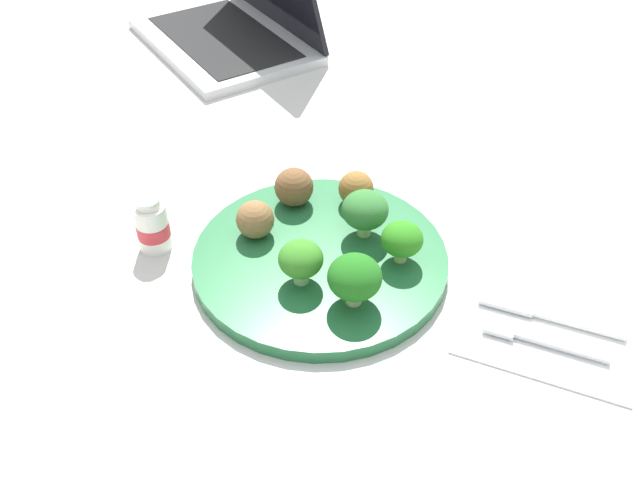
% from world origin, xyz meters
% --- Properties ---
extents(ground_plane, '(4.00, 4.00, 0.00)m').
position_xyz_m(ground_plane, '(0.00, 0.00, 0.00)').
color(ground_plane, beige).
extents(plate, '(0.28, 0.28, 0.02)m').
position_xyz_m(plate, '(0.00, 0.00, 0.01)').
color(plate, '#236638').
rests_on(plate, ground_plane).
extents(broccoli_floret_back_left, '(0.05, 0.05, 0.05)m').
position_xyz_m(broccoli_floret_back_left, '(0.00, 0.05, 0.05)').
color(broccoli_floret_back_left, '#91BF76').
rests_on(broccoli_floret_back_left, plate).
extents(broccoli_floret_far_rim, '(0.05, 0.05, 0.06)m').
position_xyz_m(broccoli_floret_far_rim, '(-0.06, 0.05, 0.05)').
color(broccoli_floret_far_rim, '#AAC274').
rests_on(broccoli_floret_far_rim, plate).
extents(broccoli_floret_front_left, '(0.05, 0.05, 0.06)m').
position_xyz_m(broccoli_floret_front_left, '(-0.03, -0.05, 0.05)').
color(broccoli_floret_front_left, '#A9C772').
rests_on(broccoli_floret_front_left, plate).
extents(broccoli_floret_near_rim, '(0.05, 0.05, 0.05)m').
position_xyz_m(broccoli_floret_near_rim, '(-0.08, -0.03, 0.04)').
color(broccoli_floret_near_rim, '#A7C26F').
rests_on(broccoli_floret_near_rim, plate).
extents(meatball_back_left, '(0.05, 0.05, 0.05)m').
position_xyz_m(meatball_back_left, '(0.07, -0.07, 0.04)').
color(meatball_back_left, brown).
rests_on(meatball_back_left, plate).
extents(meatball_front_right, '(0.04, 0.04, 0.04)m').
position_xyz_m(meatball_front_right, '(0.08, -0.00, 0.04)').
color(meatball_front_right, brown).
rests_on(meatball_front_right, plate).
extents(meatball_near_rim, '(0.04, 0.04, 0.04)m').
position_xyz_m(meatball_near_rim, '(0.00, -0.10, 0.04)').
color(meatball_near_rim, brown).
rests_on(meatball_near_rim, plate).
extents(napkin, '(0.17, 0.13, 0.01)m').
position_xyz_m(napkin, '(-0.25, -0.00, 0.00)').
color(napkin, white).
rests_on(napkin, ground_plane).
extents(fork, '(0.12, 0.02, 0.01)m').
position_xyz_m(fork, '(-0.24, 0.01, 0.01)').
color(fork, silver).
rests_on(fork, napkin).
extents(knife, '(0.15, 0.02, 0.01)m').
position_xyz_m(knife, '(-0.24, -0.02, 0.01)').
color(knife, white).
rests_on(knife, napkin).
extents(yogurt_bottle, '(0.04, 0.04, 0.07)m').
position_xyz_m(yogurt_bottle, '(0.18, 0.05, 0.03)').
color(yogurt_bottle, white).
rests_on(yogurt_bottle, ground_plane).
extents(laptop, '(0.39, 0.36, 0.21)m').
position_xyz_m(laptop, '(0.37, -0.45, 0.04)').
color(laptop, silver).
rests_on(laptop, ground_plane).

